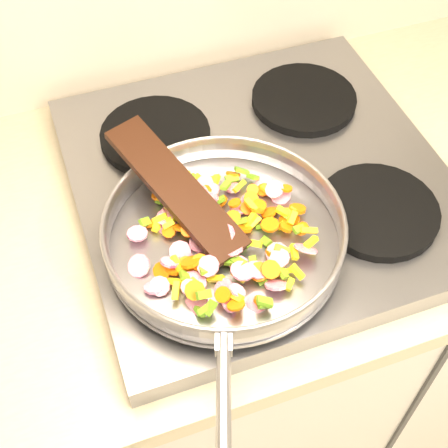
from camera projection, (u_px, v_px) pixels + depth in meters
name	position (u px, v px, depth m)	size (l,w,h in m)	color
cooktop	(260.00, 182.00, 1.04)	(0.60, 0.60, 0.04)	#939399
grate_fl	(207.00, 260.00, 0.91)	(0.19, 0.19, 0.02)	black
grate_fr	(378.00, 211.00, 0.97)	(0.19, 0.19, 0.02)	black
grate_bl	(155.00, 135.00, 1.07)	(0.19, 0.19, 0.02)	black
grate_br	(304.00, 99.00, 1.13)	(0.19, 0.19, 0.02)	black
saute_pan	(224.00, 232.00, 0.90)	(0.38, 0.54, 0.05)	#9E9EA5
vegetable_heap	(223.00, 236.00, 0.90)	(0.29, 0.28, 0.05)	#D01457
wooden_spatula	(176.00, 188.00, 0.92)	(0.27, 0.06, 0.01)	black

